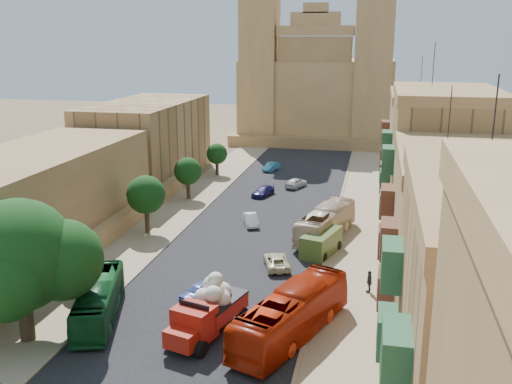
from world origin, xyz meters
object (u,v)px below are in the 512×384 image
at_px(street_tree_a, 82,248).
at_px(red_truck, 207,310).
at_px(ficus_tree, 20,259).
at_px(street_tree_c, 188,171).
at_px(car_cream, 277,261).
at_px(car_blue_a, 198,291).
at_px(church, 318,86).
at_px(bus_green_north, 99,300).
at_px(car_dkblue, 263,191).
at_px(car_white_a, 251,220).
at_px(pedestrian_c, 369,282).
at_px(bus_cream_east, 326,223).
at_px(bus_red_east, 292,314).
at_px(olive_pickup, 321,243).
at_px(car_blue_b, 271,167).
at_px(street_tree_d, 217,154).
at_px(pedestrian_a, 322,291).
at_px(car_white_b, 296,183).
at_px(street_tree_b, 146,195).

distance_m(street_tree_a, red_truck, 12.24).
xyz_separation_m(ficus_tree, street_tree_c, (-0.58, 31.99, -2.00)).
bearing_deg(car_cream, car_blue_a, 37.75).
height_order(church, bus_green_north, church).
relative_size(car_cream, car_dkblue, 1.05).
distance_m(car_white_a, car_cream, 10.90).
height_order(red_truck, pedestrian_c, red_truck).
height_order(street_tree_c, bus_cream_east, street_tree_c).
relative_size(street_tree_c, car_dkblue, 1.28).
relative_size(church, red_truck, 5.36).
bearing_deg(car_dkblue, bus_cream_east, -39.68).
xyz_separation_m(street_tree_a, bus_red_east, (16.15, -4.38, -1.41)).
distance_m(red_truck, olive_pickup, 16.15).
xyz_separation_m(church, ficus_tree, (-9.42, -74.61, -4.31)).
height_order(red_truck, car_blue_b, red_truck).
bearing_deg(street_tree_c, car_blue_b, 67.52).
xyz_separation_m(street_tree_d, car_dkblue, (8.07, -9.00, -2.30)).
relative_size(ficus_tree, pedestrian_a, 5.99).
bearing_deg(church, pedestrian_c, -80.50).
relative_size(car_dkblue, pedestrian_a, 2.55).
distance_m(car_white_b, pedestrian_c, 30.08).
bearing_deg(car_blue_b, pedestrian_a, -58.11).
xyz_separation_m(bus_red_east, car_dkblue, (-8.08, 31.38, -0.97)).
height_order(street_tree_c, car_dkblue, street_tree_c).
height_order(olive_pickup, car_blue_b, olive_pickup).
bearing_deg(pedestrian_c, olive_pickup, -162.05).
height_order(bus_cream_east, car_blue_a, bus_cream_east).
height_order(street_tree_a, bus_cream_east, street_tree_a).
bearing_deg(bus_red_east, ficus_tree, 33.91).
xyz_separation_m(street_tree_b, red_truck, (11.04, -17.15, -2.05)).
xyz_separation_m(bus_cream_east, pedestrian_c, (4.15, -11.14, -0.58)).
xyz_separation_m(street_tree_c, street_tree_d, (0.00, 12.00, -0.36)).
bearing_deg(car_white_b, bus_red_east, 120.25).
bearing_deg(street_tree_a, bus_green_north, -52.55).
relative_size(church, bus_cream_east, 3.57).
bearing_deg(bus_cream_east, car_blue_a, 77.58).
relative_size(car_white_a, pedestrian_c, 2.04).
relative_size(car_cream, car_white_b, 1.10).
relative_size(street_tree_b, bus_green_north, 0.61).
height_order(olive_pickup, car_white_b, olive_pickup).
xyz_separation_m(street_tree_b, car_white_b, (11.26, 19.59, -3.09)).
relative_size(bus_red_east, car_dkblue, 2.90).
bearing_deg(pedestrian_c, street_tree_c, -148.07).
bearing_deg(street_tree_d, pedestrian_a, -63.44).
xyz_separation_m(car_white_a, pedestrian_c, (11.63, -13.18, 0.27)).
bearing_deg(ficus_tree, car_blue_a, 42.43).
distance_m(street_tree_b, bus_cream_east, 16.80).
bearing_deg(car_blue_a, car_white_a, 113.45).
height_order(car_blue_a, pedestrian_c, pedestrian_c).
bearing_deg(pedestrian_a, church, -76.87).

